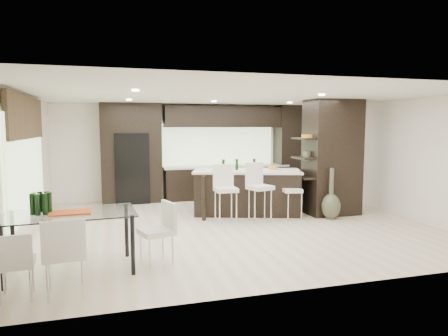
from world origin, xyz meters
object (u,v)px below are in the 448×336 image
object	(u,v)px
chair_near	(65,259)
chair_end	(156,236)
floor_vase	(331,194)
chair_far	(16,268)
dining_table	(71,242)
stool_right	(292,199)
stool_left	(226,200)
bench	(246,201)
kitchen_island	(247,192)
stool_mid	(260,198)

from	to	relation	value
chair_near	chair_end	bearing A→B (deg)	29.66
floor_vase	chair_far	xyz separation A→B (m)	(-5.87, -2.68, -0.19)
chair_far	chair_end	world-z (taller)	chair_end
dining_table	chair_far	world-z (taller)	dining_table
stool_right	dining_table	world-z (taller)	stool_right
chair_far	floor_vase	bearing A→B (deg)	19.59
stool_left	chair_near	bearing A→B (deg)	-134.35
bench	floor_vase	xyz separation A→B (m)	(1.54, -1.37, 0.33)
stool_right	chair_far	size ratio (longest dim) A/B	1.17
floor_vase	chair_end	size ratio (longest dim) A/B	1.34
stool_left	dining_table	distance (m)	3.58
kitchen_island	stool_right	xyz separation A→B (m)	(0.77, -0.84, -0.07)
dining_table	chair_end	size ratio (longest dim) A/B	2.07
chair_far	bench	bearing A→B (deg)	38.15
chair_far	stool_left	bearing A→B (deg)	34.87
stool_left	chair_far	distance (m)	4.51
floor_vase	chair_near	size ratio (longest dim) A/B	1.26
stool_left	chair_near	distance (m)	4.12
bench	stool_right	bearing A→B (deg)	-47.97
chair_end	bench	bearing A→B (deg)	-54.48
dining_table	stool_left	bearing A→B (deg)	32.21
stool_mid	chair_end	size ratio (longest dim) A/B	1.21
chair_near	chair_far	world-z (taller)	chair_near
chair_end	kitchen_island	bearing A→B (deg)	-56.14
bench	floor_vase	distance (m)	2.09
bench	chair_far	bearing A→B (deg)	-126.15
stool_mid	chair_far	xyz separation A→B (m)	(-4.24, -2.88, -0.14)
kitchen_island	chair_end	world-z (taller)	kitchen_island
kitchen_island	dining_table	bearing A→B (deg)	-123.34
kitchen_island	bench	size ratio (longest dim) A/B	1.98
floor_vase	chair_end	xyz separation A→B (m)	(-4.10, -1.89, -0.15)
kitchen_island	stool_left	bearing A→B (deg)	-113.95
stool_mid	stool_left	bearing A→B (deg)	161.85
bench	chair_end	distance (m)	4.15
chair_near	bench	bearing A→B (deg)	42.47
kitchen_island	stool_right	size ratio (longest dim) A/B	2.80
dining_table	chair_near	bearing A→B (deg)	-93.63
bench	chair_near	distance (m)	5.56
chair_end	stool_mid	bearing A→B (deg)	-66.07
bench	floor_vase	bearing A→B (deg)	-30.80
stool_mid	bench	xyz separation A→B (m)	(0.09, 1.16, -0.28)
kitchen_island	stool_right	world-z (taller)	kitchen_island
chair_near	kitchen_island	bearing A→B (deg)	41.02
floor_vase	chair_far	size ratio (longest dim) A/B	1.50
floor_vase	chair_near	world-z (taller)	floor_vase
stool_left	stool_right	world-z (taller)	stool_left
kitchen_island	stool_mid	bearing A→B (deg)	-72.22
chair_near	chair_far	bearing A→B (deg)	171.04
chair_far	dining_table	bearing A→B (deg)	49.82
stool_left	chair_near	xyz separation A→B (m)	(-2.90, -2.93, -0.05)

